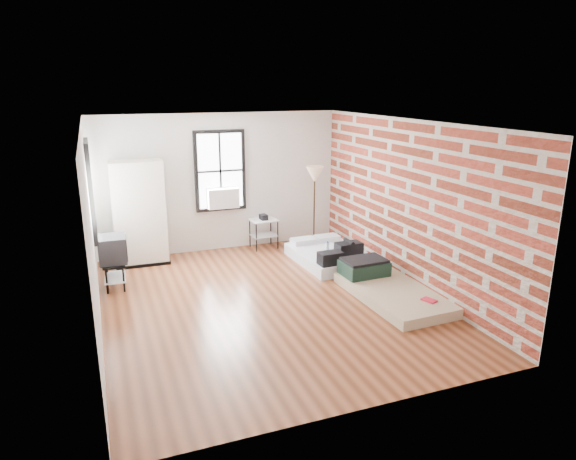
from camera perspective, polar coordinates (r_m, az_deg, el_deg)
name	(u,v)px	position (r m, az deg, el deg)	size (l,w,h in m)	color
ground	(268,302)	(8.23, -2.24, -8.03)	(6.00, 6.00, 0.00)	#562B16
room_shell	(273,190)	(8.10, -1.64, 4.49)	(5.02, 6.02, 2.80)	silver
mattress_main	(331,255)	(9.98, 4.75, -2.79)	(1.30, 1.73, 0.54)	white
mattress_bare	(387,287)	(8.61, 10.90, -6.25)	(1.16, 2.12, 0.45)	tan
wardrobe	(139,213)	(10.09, -16.21, 1.79)	(1.02, 0.61, 1.98)	black
side_table	(264,225)	(10.75, -2.72, 0.54)	(0.58, 0.48, 0.72)	black
floor_lamp	(315,178)	(10.62, 2.98, 5.76)	(0.37, 0.37, 1.72)	#2F200F
tv_stand	(113,251)	(9.09, -18.85, -2.25)	(0.48, 0.65, 0.90)	black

